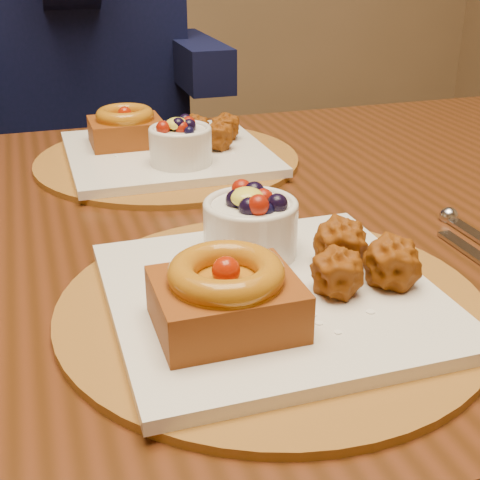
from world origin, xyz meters
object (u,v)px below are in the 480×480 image
(place_setting_near, at_px, (267,281))
(chair_far, at_px, (74,203))
(dining_table, at_px, (208,276))
(place_setting_far, at_px, (166,148))

(place_setting_near, height_order, chair_far, place_setting_near)
(dining_table, distance_m, chair_far, 0.93)
(dining_table, bearing_deg, place_setting_near, -90.78)
(dining_table, relative_size, place_setting_far, 4.21)
(place_setting_near, distance_m, chair_far, 1.17)
(place_setting_far, xyz_separation_m, chair_far, (-0.10, 0.68, -0.33))
(dining_table, distance_m, place_setting_near, 0.24)
(place_setting_near, relative_size, place_setting_far, 1.00)
(chair_far, bearing_deg, place_setting_near, -76.30)
(place_setting_near, bearing_deg, dining_table, 89.22)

